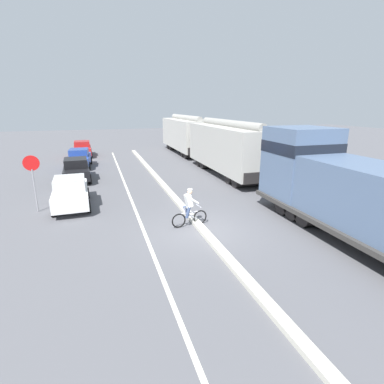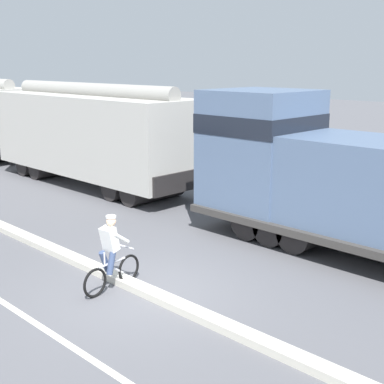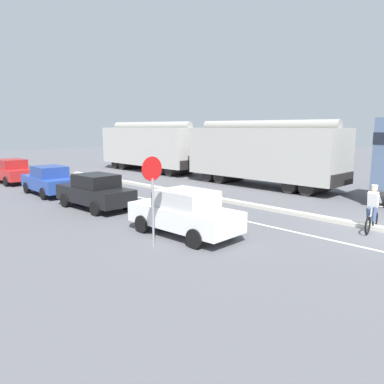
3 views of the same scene
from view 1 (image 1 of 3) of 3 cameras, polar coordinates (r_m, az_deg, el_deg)
ground_plane at (r=13.11m, az=1.75°, el=-7.24°), size 120.00×120.00×0.00m
median_curb at (r=18.53m, az=-4.38°, el=0.06°), size 0.36×36.00×0.16m
lane_stripe at (r=18.18m, az=-11.75°, el=-0.81°), size 0.14×36.00×0.01m
locomotive at (r=13.46m, az=28.63°, el=-0.54°), size 3.10×11.61×4.20m
hopper_car_lead at (r=23.27m, az=6.92°, el=8.33°), size 2.90×10.60×4.18m
hopper_car_middle at (r=34.10m, az=-1.25°, el=10.91°), size 2.90×10.60×4.18m
parked_car_white at (r=17.01m, az=-22.11°, el=-0.01°), size 1.96×4.26×1.62m
parked_car_black at (r=22.93m, az=-21.14°, el=4.04°), size 1.99×4.28×1.62m
parked_car_blue at (r=27.88m, az=-20.63°, el=6.08°), size 1.98×4.27×1.62m
parked_car_red at (r=33.94m, az=-20.16°, el=7.76°), size 1.94×4.25×1.62m
cyclist at (r=13.25m, az=-0.54°, el=-3.19°), size 1.70×0.51×1.71m
stop_sign at (r=16.70m, az=-28.10°, el=3.26°), size 0.76×0.08×2.88m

